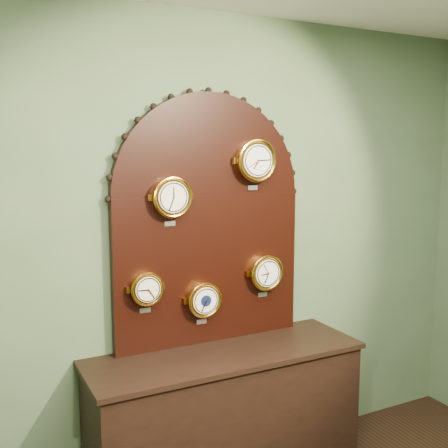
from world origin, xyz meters
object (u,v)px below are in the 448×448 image
barometer (204,300)px  tide_clock (266,272)px  shop_counter (226,421)px  roman_clock (172,197)px  display_board (209,212)px  hygrometer (146,289)px  arabic_clock (256,161)px

barometer → tide_clock: size_ratio=0.96×
tide_clock → barometer: bearing=180.0°
shop_counter → roman_clock: bearing=149.8°
display_board → barometer: (-0.07, -0.07, -0.51)m
shop_counter → tide_clock: bearing=23.0°
hygrometer → tide_clock: bearing=-0.1°
shop_counter → barometer: 0.73m
roman_clock → tide_clock: (0.62, 0.00, -0.50)m
roman_clock → barometer: roman_clock is taller
hygrometer → shop_counter: bearing=-20.1°
shop_counter → hygrometer: hygrometer is taller
arabic_clock → tide_clock: size_ratio=1.11×
arabic_clock → hygrometer: arabic_clock is taller
barometer → hygrometer: bearing=179.9°
arabic_clock → barometer: size_ratio=1.16×
display_board → hygrometer: size_ratio=6.16×
display_board → roman_clock: size_ratio=5.30×
display_board → hygrometer: (-0.42, -0.07, -0.40)m
shop_counter → arabic_clock: arabic_clock is taller
hygrometer → tide_clock: size_ratio=0.88×
hygrometer → tide_clock: (0.78, -0.00, 0.01)m
hygrometer → barometer: size_ratio=0.92×
hygrometer → barometer: bearing=-0.1°
barometer → tide_clock: 0.44m
display_board → tide_clock: 0.54m
shop_counter → barometer: bearing=113.9°
hygrometer → arabic_clock: bearing=-0.1°
shop_counter → roman_clock: roman_clock is taller
arabic_clock → barometer: arabic_clock is taller
arabic_clock → hygrometer: size_ratio=1.26×
shop_counter → arabic_clock: 1.56m
hygrometer → roman_clock: bearing=-0.4°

